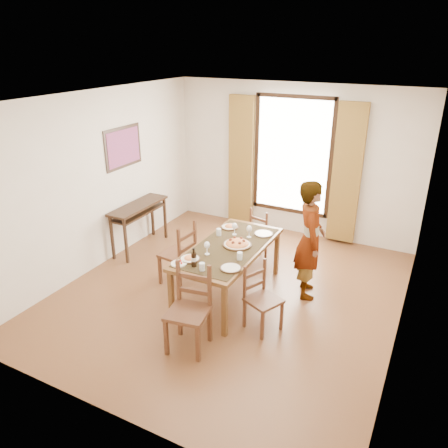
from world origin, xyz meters
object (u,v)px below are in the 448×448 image
at_px(console_table, 139,211).
at_px(dining_table, 229,251).
at_px(man, 310,240).
at_px(pasta_platter, 237,242).

bearing_deg(console_table, dining_table, -17.76).
height_order(man, pasta_platter, man).
relative_size(dining_table, pasta_platter, 4.63).
bearing_deg(pasta_platter, man, 27.62).
height_order(dining_table, man, man).
relative_size(console_table, pasta_platter, 3.00).
xyz_separation_m(console_table, pasta_platter, (2.12, -0.57, 0.12)).
bearing_deg(console_table, man, -2.12).
bearing_deg(dining_table, console_table, 162.24).
bearing_deg(dining_table, pasta_platter, 41.91).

